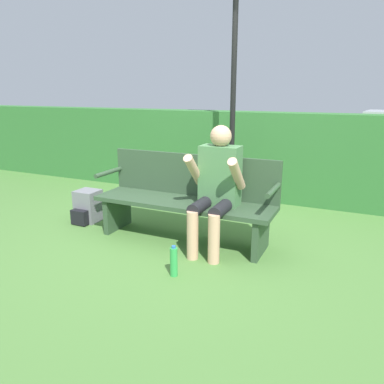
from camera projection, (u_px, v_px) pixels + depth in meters
ground_plane at (183, 240)px, 4.03m from camera, size 40.00×40.00×0.00m
hedge_back at (240, 154)px, 5.59m from camera, size 12.00×0.40×1.26m
park_bench at (186, 198)px, 3.98m from camera, size 1.93×0.51×0.90m
person_seated at (217, 183)px, 3.66m from camera, size 0.53×0.59×1.24m
backpack at (88, 207)px, 4.56m from camera, size 0.27×0.34×0.39m
water_bottle at (174, 262)px, 3.22m from camera, size 0.07×0.07×0.28m
signpost at (233, 78)px, 4.72m from camera, size 0.47×0.09×2.97m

